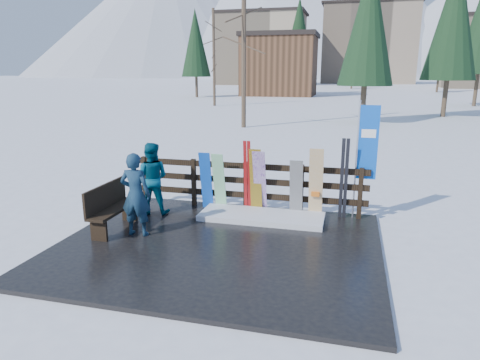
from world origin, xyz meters
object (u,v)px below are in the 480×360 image
(snowboard_1, at_px, (219,182))
(person_back, at_px, (151,178))
(snowboard_3, at_px, (260,182))
(snowboard_5, at_px, (316,183))
(rental_flag, at_px, (365,147))
(snowboard_2, at_px, (256,181))
(snowboard_4, at_px, (296,188))
(bench, at_px, (111,206))
(person_front, at_px, (136,195))
(snowboard_0, at_px, (206,181))

(snowboard_1, distance_m, person_back, 1.56)
(snowboard_1, xyz_separation_m, snowboard_3, (0.97, -0.00, 0.05))
(snowboard_5, relative_size, rental_flag, 0.62)
(snowboard_2, height_order, snowboard_4, snowboard_2)
(snowboard_1, distance_m, snowboard_3, 0.97)
(snowboard_3, bearing_deg, snowboard_2, 180.00)
(bench, height_order, person_front, person_front)
(snowboard_1, distance_m, snowboard_5, 2.23)
(person_front, distance_m, person_back, 1.38)
(snowboard_0, xyz_separation_m, person_back, (-1.12, -0.58, 0.13))
(snowboard_1, height_order, snowboard_3, snowboard_3)
(snowboard_4, bearing_deg, snowboard_0, -180.00)
(snowboard_0, relative_size, rental_flag, 0.54)
(snowboard_3, xyz_separation_m, person_back, (-2.40, -0.58, 0.08))
(snowboard_0, height_order, snowboard_5, snowboard_5)
(snowboard_3, xyz_separation_m, rental_flag, (2.26, 0.27, 0.86))
(snowboard_0, relative_size, snowboard_5, 0.87)
(bench, height_order, snowboard_2, snowboard_2)
(snowboard_3, relative_size, rental_flag, 0.59)
(snowboard_4, height_order, snowboard_5, snowboard_5)
(snowboard_2, bearing_deg, snowboard_4, 0.00)
(snowboard_2, height_order, person_front, person_front)
(snowboard_5, bearing_deg, person_front, -150.14)
(snowboard_5, xyz_separation_m, person_back, (-3.66, -0.58, 0.03))
(snowboard_0, height_order, snowboard_1, snowboard_0)
(snowboard_3, relative_size, snowboard_5, 0.95)
(bench, relative_size, snowboard_4, 1.13)
(snowboard_4, height_order, rental_flag, rental_flag)
(snowboard_1, bearing_deg, person_front, -120.30)
(snowboard_0, distance_m, snowboard_4, 2.12)
(snowboard_5, distance_m, person_front, 3.86)
(snowboard_1, bearing_deg, snowboard_4, 0.00)
(person_front, bearing_deg, snowboard_4, -149.89)
(snowboard_4, xyz_separation_m, person_back, (-3.23, -0.58, 0.17))
(snowboard_4, xyz_separation_m, rental_flag, (1.43, 0.27, 0.95))
(bench, distance_m, person_back, 1.30)
(bench, relative_size, snowboard_3, 0.98)
(snowboard_2, xyz_separation_m, rental_flag, (2.35, 0.27, 0.84))
(rental_flag, height_order, person_front, rental_flag)
(person_back, bearing_deg, snowboard_5, 177.97)
(bench, xyz_separation_m, snowboard_0, (1.44, 1.80, 0.18))
(rental_flag, bearing_deg, snowboard_1, -175.21)
(bench, height_order, snowboard_3, snowboard_3)
(bench, bearing_deg, snowboard_2, 34.40)
(person_back, bearing_deg, snowboard_2, -176.93)
(bench, distance_m, snowboard_0, 2.32)
(rental_flag, distance_m, person_back, 4.80)
(snowboard_1, xyz_separation_m, snowboard_2, (0.87, -0.00, 0.07))
(bench, height_order, rental_flag, rental_flag)
(snowboard_5, height_order, rental_flag, rental_flag)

